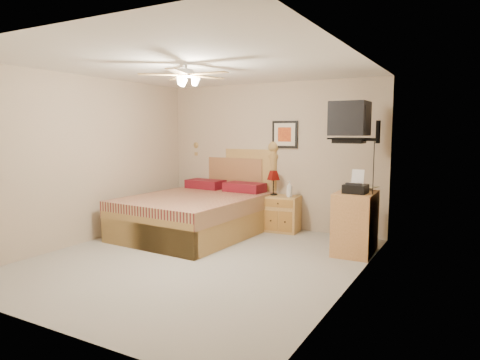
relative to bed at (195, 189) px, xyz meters
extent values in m
plane|color=gray|center=(0.82, -1.12, -0.75)|extent=(4.50, 4.50, 0.00)
cube|color=white|center=(0.82, -1.12, 1.75)|extent=(4.00, 4.50, 0.04)
cube|color=tan|center=(0.82, 1.13, 0.50)|extent=(4.00, 0.04, 2.50)
cube|color=tan|center=(0.82, -3.37, 0.50)|extent=(4.00, 0.04, 2.50)
cube|color=tan|center=(-1.18, -1.12, 0.50)|extent=(0.04, 4.50, 2.50)
cube|color=tan|center=(2.82, -1.12, 0.50)|extent=(0.04, 4.50, 2.50)
cube|color=#A37233|center=(1.15, 0.88, -0.45)|extent=(0.59, 0.46, 0.60)
imported|color=silver|center=(1.29, 0.85, -0.02)|extent=(0.13, 0.13, 0.27)
cube|color=black|center=(1.09, 1.11, 0.87)|extent=(0.46, 0.04, 0.46)
cube|color=#A9743B|center=(2.55, 0.17, -0.33)|extent=(0.52, 0.74, 0.85)
imported|color=#B2A18D|center=(2.52, 0.46, 0.11)|extent=(0.22, 0.28, 0.03)
imported|color=tan|center=(2.54, 0.49, 0.14)|extent=(0.25, 0.32, 0.02)
camera|label=1|loc=(3.96, -5.62, 0.94)|focal=32.00mm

